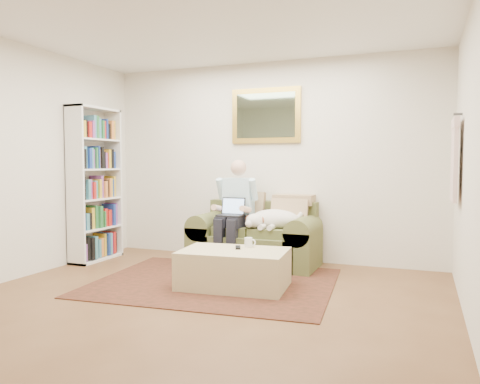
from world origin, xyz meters
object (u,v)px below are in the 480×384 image
Objects in this scene: sofa at (255,243)px; coffee_mug at (248,242)px; seated_man at (234,213)px; laptop at (232,211)px; sleeping_dog at (275,219)px; ottoman at (234,269)px; bookshelf at (95,184)px.

coffee_mug is at bearing -75.07° from sofa.
laptop is (0.00, -0.06, 0.03)m from seated_man.
sleeping_dog is at bearing 13.64° from laptop.
sleeping_dog is 1.11m from ottoman.
seated_man is 0.91m from coffee_mug.
ottoman is at bearing -81.80° from sofa.
laptop is at bearing 124.70° from coffee_mug.
laptop reaches higher than coffee_mug.
coffee_mug is 0.05× the size of bookshelf.
seated_man is 2.04× the size of sleeping_dog.
seated_man is 0.66× the size of bookshelf.
sofa is 0.48m from seated_man.
seated_man is at bearing -148.55° from sofa.
bookshelf is (-2.35, -0.39, 0.40)m from sleeping_dog.
bookshelf is (-1.83, -0.32, 0.34)m from seated_man.
coffee_mug is (0.47, -0.74, -0.22)m from seated_man.
bookshelf reaches higher than sofa.
seated_man is at bearing 112.33° from ottoman.
sleeping_dog is at bearing 86.79° from coffee_mug.
bookshelf reaches higher than laptop.
seated_man is 0.52m from sleeping_dog.
laptop reaches higher than sofa.
ottoman is (0.39, -0.96, -0.46)m from seated_man.
coffee_mug is 2.41m from bookshelf.
sofa is 0.52m from laptop.
sleeping_dog is 0.32× the size of bookshelf.
sofa is 5.15× the size of laptop.
seated_man reaches higher than coffee_mug.
sleeping_dog is (0.52, 0.13, -0.09)m from laptop.
ottoman is 2.45m from bookshelf.
seated_man is at bearing 90.00° from laptop.
laptop is 1.10m from ottoman.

